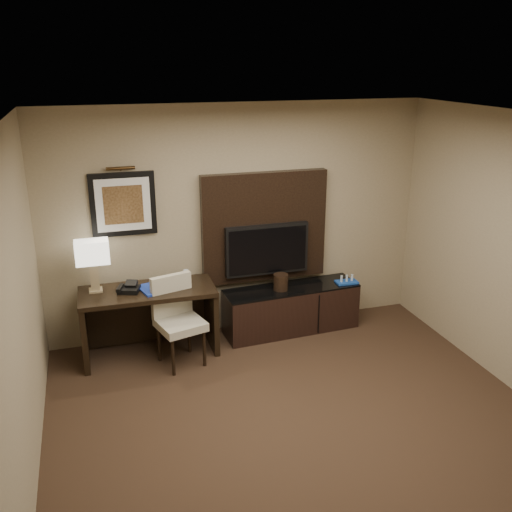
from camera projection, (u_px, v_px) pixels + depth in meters
name	position (u px, v px, depth m)	size (l,w,h in m)	color
floor	(317.00, 451.00, 4.85)	(4.50, 5.00, 0.01)	#2F1F15
ceiling	(331.00, 127.00, 3.95)	(4.50, 5.00, 0.01)	silver
wall_back	(238.00, 221.00, 6.66)	(4.50, 0.01, 2.70)	gray
wall_left	(10.00, 346.00, 3.78)	(0.01, 5.00, 2.70)	gray
desk	(149.00, 322.00, 6.30)	(1.45, 0.62, 0.78)	black
credenza	(291.00, 309.00, 6.89)	(1.63, 0.45, 0.56)	black
tv_wall_panel	(264.00, 227.00, 6.71)	(1.50, 0.12, 1.30)	black
tv	(267.00, 249.00, 6.70)	(1.00, 0.08, 0.60)	black
artwork	(123.00, 204.00, 6.18)	(0.70, 0.04, 0.70)	black
picture_light	(120.00, 168.00, 6.01)	(0.04, 0.04, 0.30)	#3B2813
desk_chair	(180.00, 324.00, 6.07)	(0.46, 0.53, 0.95)	beige
table_lamp	(94.00, 268.00, 6.04)	(0.33, 0.19, 0.54)	tan
desk_phone	(129.00, 287.00, 6.10)	(0.22, 0.19, 0.11)	black
blue_folder	(153.00, 289.00, 6.16)	(0.26, 0.34, 0.02)	#18329E
book	(161.00, 278.00, 6.17)	(0.17, 0.02, 0.23)	#B9B391
water_bottle	(186.00, 277.00, 6.28)	(0.06, 0.06, 0.17)	#B3C0CB
ice_bucket	(281.00, 282.00, 6.70)	(0.17, 0.17, 0.19)	black
minibar_tray	(347.00, 279.00, 6.93)	(0.26, 0.16, 0.10)	#1949A7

